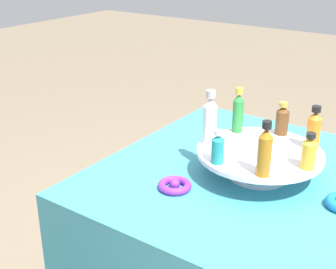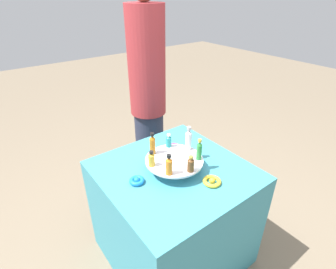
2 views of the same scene
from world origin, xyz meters
name	(u,v)px [view 1 (image 1 of 2)]	position (x,y,z in m)	size (l,w,h in m)	color
display_stand	(259,158)	(0.00, 0.00, 0.78)	(0.33, 0.33, 0.08)	silver
bottle_clear	(210,119)	(0.04, -0.14, 0.87)	(0.04, 0.04, 0.15)	silver
bottle_teal	(218,148)	(0.13, -0.06, 0.84)	(0.03, 0.03, 0.09)	teal
bottle_amber	(265,151)	(0.12, 0.06, 0.87)	(0.03, 0.03, 0.14)	#AD6B19
bottle_gold	(309,152)	(0.03, 0.14, 0.85)	(0.04, 0.04, 0.09)	gold
bottle_orange	(314,129)	(-0.09, 0.11, 0.86)	(0.04, 0.04, 0.12)	orange
bottle_brown	(281,119)	(-0.14, 0.00, 0.85)	(0.04, 0.04, 0.10)	brown
bottle_green	(238,112)	(-0.08, -0.11, 0.86)	(0.03, 0.03, 0.13)	#288438
ribbon_bow_gold	(262,138)	(-0.22, -0.09, 0.74)	(0.10, 0.10, 0.03)	gold
ribbon_bow_purple	(175,185)	(0.19, -0.14, 0.74)	(0.09, 0.09, 0.03)	purple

